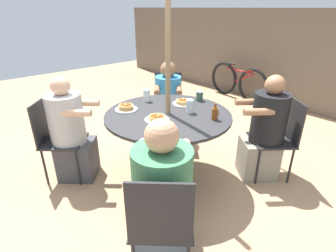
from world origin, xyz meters
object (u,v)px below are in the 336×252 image
object	(u,v)px
patio_chair_west	(55,135)
drinking_glass_b	(147,95)
diner_north	(163,202)
syrup_bottle	(215,113)
patio_chair_east	(280,134)
patio_chair_south	(168,100)
pancake_plate_a	(157,119)
pancake_plate_b	(126,108)
bicycle	(238,82)
coffee_cup	(199,96)
pancake_plate_c	(183,102)
diner_east	(264,133)
drinking_glass_a	(190,106)
patio_chair_north	(161,221)
patio_table	(168,122)
diner_south	(168,104)
diner_west	(71,134)

from	to	relation	value
patio_chair_west	drinking_glass_b	xyz separation A→B (m)	(0.38, 0.94, 0.33)
diner_north	syrup_bottle	size ratio (longest dim) A/B	7.07
patio_chair_east	patio_chair_west	bearing A→B (deg)	88.08
patio_chair_south	pancake_plate_a	xyz separation A→B (m)	(0.95, -1.00, 0.28)
pancake_plate_b	bicycle	world-z (taller)	pancake_plate_b
patio_chair_east	coffee_cup	size ratio (longest dim) A/B	7.90
pancake_plate_c	coffee_cup	distance (m)	0.24
patio_chair_south	patio_chair_west	distance (m)	1.67
diner_east	pancake_plate_c	xyz separation A→B (m)	(-0.74, -0.48, 0.26)
patio_chair_south	drinking_glass_a	distance (m)	1.23
diner_north	pancake_plate_b	distance (m)	1.22
diner_east	bicycle	xyz separation A→B (m)	(-1.75, 2.12, -0.16)
pancake_plate_a	pancake_plate_c	xyz separation A→B (m)	(-0.15, 0.50, 0.00)
patio_chair_north	pancake_plate_c	distance (m)	1.51
coffee_cup	pancake_plate_b	bearing A→B (deg)	-110.79
pancake_plate_b	patio_table	bearing A→B (deg)	35.46
patio_chair_north	diner_south	distance (m)	2.22
diner_south	diner_west	bearing A→B (deg)	44.28
patio_chair_south	drinking_glass_b	xyz separation A→B (m)	(0.44, -0.73, 0.33)
pancake_plate_b	coffee_cup	bearing A→B (deg)	69.21
diner_south	coffee_cup	bearing A→B (deg)	120.24
diner_east	syrup_bottle	xyz separation A→B (m)	(-0.24, -0.56, 0.30)
pancake_plate_a	diner_south	bearing A→B (deg)	132.84
patio_chair_north	diner_west	bearing A→B (deg)	130.86
patio_table	drinking_glass_b	size ratio (longest dim) A/B	9.29
patio_chair_north	diner_east	size ratio (longest dim) A/B	0.77
diner_east	patio_chair_west	bearing A→B (deg)	87.93
diner_south	diner_west	world-z (taller)	diner_west
diner_east	coffee_cup	size ratio (longest dim) A/B	10.25
patio_chair_south	diner_south	size ratio (longest dim) A/B	0.81
patio_chair_east	diner_east	distance (m)	0.17
diner_east	patio_chair_south	bearing A→B (deg)	39.12
diner_south	pancake_plate_a	world-z (taller)	diner_south
diner_west	drinking_glass_b	bearing A→B (deg)	116.04
patio_chair_west	pancake_plate_a	world-z (taller)	patio_chair_west
pancake_plate_a	bicycle	size ratio (longest dim) A/B	0.16
patio_chair_west	pancake_plate_c	xyz separation A→B (m)	(0.73, 1.17, 0.28)
patio_table	drinking_glass_b	xyz separation A→B (m)	(-0.45, 0.08, 0.16)
diner_east	bicycle	distance (m)	2.75
patio_table	pancake_plate_c	world-z (taller)	pancake_plate_c
patio_chair_north	pancake_plate_c	xyz separation A→B (m)	(-0.95, 1.14, 0.28)
diner_west	coffee_cup	xyz separation A→B (m)	(0.64, 1.28, 0.30)
diner_north	patio_chair_east	bearing A→B (deg)	43.11
coffee_cup	drinking_glass_a	world-z (taller)	drinking_glass_a
pancake_plate_b	pancake_plate_c	distance (m)	0.63
patio_chair_south	diner_west	xyz separation A→B (m)	(0.18, -1.55, 0.01)
patio_chair_east	drinking_glass_a	world-z (taller)	drinking_glass_a
pancake_plate_b	syrup_bottle	world-z (taller)	syrup_bottle
diner_east	diner_west	bearing A→B (deg)	88.08
drinking_glass_a	patio_chair_south	bearing A→B (deg)	148.44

